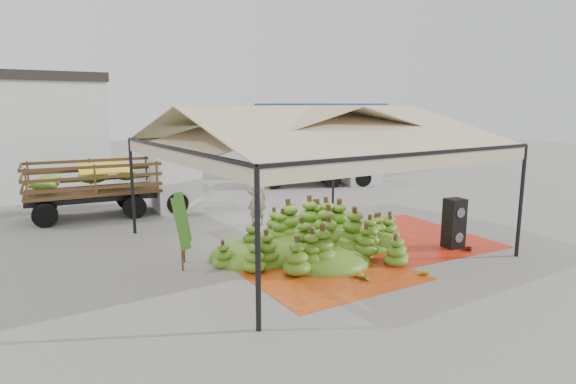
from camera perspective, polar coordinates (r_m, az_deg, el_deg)
ground at (r=14.26m, az=2.62°, el=-6.13°), size 90.00×90.00×0.00m
canopy_tent at (r=13.70m, az=2.73°, el=7.22°), size 8.10×8.10×4.00m
building_tan at (r=30.14m, az=3.77°, el=6.57°), size 6.30×5.30×4.10m
tarp_left at (r=12.03m, az=4.49°, el=-9.30°), size 3.96×3.78×0.01m
tarp_right at (r=15.29m, az=13.10°, el=-5.24°), size 4.88×5.08×0.01m
banana_heap at (r=13.53m, az=3.33°, el=-4.24°), size 7.44×6.86×1.29m
hand_yellow_a at (r=11.53m, az=8.00°, el=-9.71°), size 0.53×0.46×0.22m
hand_yellow_b at (r=12.05m, az=15.70°, el=-9.21°), size 0.49×0.45×0.18m
hand_red_a at (r=13.58m, az=8.41°, el=-6.68°), size 0.43×0.35×0.19m
hand_red_b at (r=14.37m, az=20.35°, el=-6.26°), size 0.48×0.42×0.20m
hand_green at (r=11.46m, az=8.89°, el=-9.98°), size 0.45×0.41×0.17m
hanging_bunches at (r=13.25m, az=2.86°, el=4.16°), size 1.74×0.24×0.20m
speaker_stack at (r=14.47m, az=19.07°, el=-3.54°), size 0.58×0.52×1.43m
banana_leaves at (r=12.59m, az=-11.43°, el=-8.60°), size 0.96×1.36×3.70m
vendor at (r=16.23m, az=-3.72°, el=-0.85°), size 0.77×0.64×1.80m
truck_left at (r=18.85m, az=-19.04°, el=1.35°), size 6.25×2.73×2.08m
truck_right at (r=24.51m, az=4.21°, el=3.87°), size 6.44×4.27×2.10m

